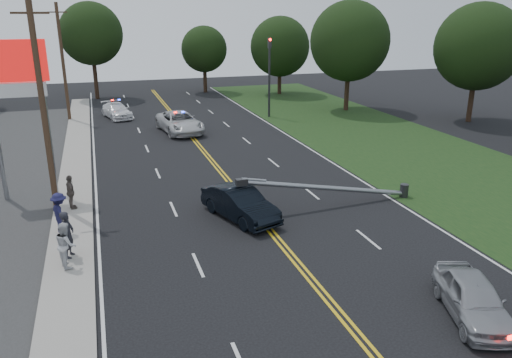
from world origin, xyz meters
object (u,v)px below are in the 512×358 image
object	(u,v)px
pylon_sign	(15,82)
utility_pole_far	(63,62)
bystander_a	(68,234)
bystander_c	(60,213)
fallen_streetlight	(337,188)
utility_pole_mid	(43,106)
crashed_sedan	(240,204)
emergency_a	(180,122)
bystander_d	(71,192)
emergency_b	(117,111)
waiting_sedan	(473,298)
bystander_b	(66,244)
traffic_signal	(269,71)

from	to	relation	value
pylon_sign	utility_pole_far	distance (m)	20.06
bystander_a	bystander_c	bearing A→B (deg)	26.24
fallen_streetlight	utility_pole_mid	size ratio (longest dim) A/B	0.94
fallen_streetlight	crashed_sedan	world-z (taller)	fallen_streetlight
fallen_streetlight	utility_pole_far	bearing A→B (deg)	117.24
emergency_a	bystander_d	distance (m)	16.96
utility_pole_far	pylon_sign	bearing A→B (deg)	-93.72
fallen_streetlight	emergency_b	xyz separation A→B (m)	(-9.29, 25.81, -0.26)
emergency_b	emergency_a	bearing A→B (deg)	-72.37
emergency_b	crashed_sedan	bearing A→B (deg)	-94.26
crashed_sedan	fallen_streetlight	bearing A→B (deg)	-18.04
utility_pole_far	emergency_a	xyz separation A→B (m)	(8.61, -7.66, -4.27)
bystander_d	fallen_streetlight	bearing A→B (deg)	-119.63
pylon_sign	emergency_a	xyz separation A→B (m)	(9.91, 12.34, -5.18)
pylon_sign	utility_pole_far	xyz separation A→B (m)	(1.30, 20.00, -0.91)
pylon_sign	waiting_sedan	xyz separation A→B (m)	(14.42, -16.03, -5.32)
fallen_streetlight	utility_pole_mid	xyz separation A→B (m)	(-13.39, 4.00, 4.17)
bystander_d	emergency_b	bearing A→B (deg)	-23.33
utility_pole_far	bystander_d	distance (m)	23.08
waiting_sedan	bystander_c	xyz separation A→B (m)	(-12.68, 10.53, 0.36)
utility_pole_mid	utility_pole_far	bearing A→B (deg)	90.00
crashed_sedan	emergency_a	bearing A→B (deg)	69.83
fallen_streetlight	emergency_b	size ratio (longest dim) A/B	2.05
waiting_sedan	bystander_b	size ratio (longest dim) A/B	2.25
crashed_sedan	traffic_signal	bearing A→B (deg)	48.19
emergency_a	bystander_a	bearing A→B (deg)	-118.20
crashed_sedan	bystander_d	xyz separation A→B (m)	(-7.54, 3.41, 0.22)
bystander_b	bystander_d	size ratio (longest dim) A/B	1.04
bystander_c	bystander_d	xyz separation A→B (m)	(0.35, 2.80, -0.06)
emergency_a	bystander_a	distance (m)	21.76
waiting_sedan	emergency_a	world-z (taller)	emergency_a
waiting_sedan	emergency_b	distance (m)	36.96
traffic_signal	bystander_b	distance (m)	30.04
utility_pole_mid	bystander_d	size ratio (longest dim) A/B	5.89
crashed_sedan	emergency_b	world-z (taller)	crashed_sedan
pylon_sign	emergency_a	world-z (taller)	pylon_sign
utility_pole_far	bystander_c	bearing A→B (deg)	-89.03
waiting_sedan	traffic_signal	bearing A→B (deg)	101.04
bystander_d	utility_pole_far	bearing A→B (deg)	-12.98
traffic_signal	bystander_a	bearing A→B (deg)	-124.82
emergency_b	waiting_sedan	bearing A→B (deg)	-89.38
emergency_b	bystander_a	size ratio (longest dim) A/B	2.42
emergency_a	bystander_b	xyz separation A→B (m)	(-7.84, -21.09, 0.18)
traffic_signal	emergency_a	world-z (taller)	traffic_signal
fallen_streetlight	waiting_sedan	xyz separation A→B (m)	(-0.27, -10.03, -0.24)
bystander_c	bystander_d	bearing A→B (deg)	-30.41
traffic_signal	bystander_b	bearing A→B (deg)	-124.05
utility_pole_far	emergency_a	bearing A→B (deg)	-41.64
traffic_signal	bystander_d	world-z (taller)	traffic_signal
pylon_sign	traffic_signal	world-z (taller)	pylon_sign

